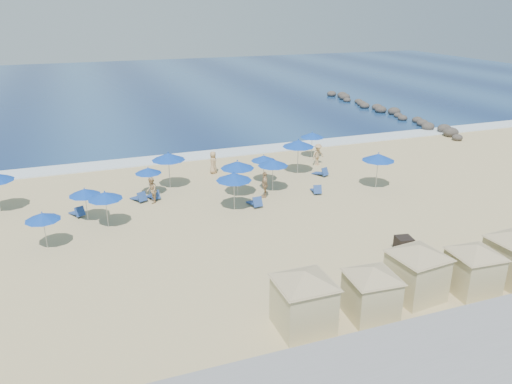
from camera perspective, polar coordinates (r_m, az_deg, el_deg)
ground at (r=29.79m, az=2.98°, el=-3.67°), size 160.00×160.00×0.00m
ocean at (r=81.52m, az=-12.73°, el=11.60°), size 160.00×80.00×0.06m
surf_line at (r=43.56m, az=-5.09°, el=4.32°), size 160.00×2.50×0.08m
seawall at (r=19.57m, az=19.50°, el=-17.19°), size 160.00×6.10×1.22m
rock_jetty at (r=61.93m, az=14.57°, el=8.98°), size 2.56×26.66×0.96m
trash_bin at (r=27.54m, az=16.52°, el=-5.77°), size 0.94×0.94×0.82m
cabana_0 at (r=20.13m, az=5.49°, el=-11.35°), size 4.57×4.57×2.87m
cabana_1 at (r=21.35m, az=13.10°, el=-10.35°), size 4.09×4.09×2.57m
cabana_2 at (r=23.14m, az=17.98°, el=-7.88°), size 4.47×4.47×2.82m
cabana_3 at (r=24.49m, az=23.71°, el=-7.35°), size 4.15×4.15×2.61m
umbrella_1 at (r=28.50m, az=-23.22°, el=-2.59°), size 1.85×1.85×2.11m
umbrella_2 at (r=34.38m, az=-12.23°, el=2.42°), size 1.79×1.79×2.04m
umbrella_3 at (r=29.92m, az=-16.88°, el=-0.39°), size 1.99×1.99×2.27m
umbrella_4 at (r=35.34m, az=-9.99°, el=4.01°), size 2.35×2.35×2.67m
umbrella_5 at (r=33.28m, az=-2.14°, el=3.13°), size 2.27×2.27×2.58m
umbrella_6 at (r=31.00m, az=-2.54°, el=1.76°), size 2.26×2.26×2.57m
umbrella_7 at (r=36.09m, az=0.89°, el=3.89°), size 1.86×1.86×2.12m
umbrella_8 at (r=34.28m, az=1.95°, el=3.38°), size 2.10×2.10×2.39m
umbrella_9 at (r=42.39m, az=6.45°, el=6.50°), size 1.98×1.98×2.26m
umbrella_10 at (r=38.04m, az=4.86°, el=5.56°), size 2.41×2.41×2.75m
umbrella_11 at (r=35.89m, az=13.81°, el=3.90°), size 2.29×2.29×2.61m
umbrella_12 at (r=31.21m, az=-19.00°, el=-0.01°), size 1.87×1.87×2.13m
beach_chair_0 at (r=32.67m, az=-19.71°, el=-2.19°), size 1.04×1.40×0.71m
beach_chair_1 at (r=33.93m, az=-13.18°, el=-0.62°), size 1.07×1.46×0.74m
beach_chair_2 at (r=34.08m, az=-11.65°, el=-0.42°), size 0.94×1.38×0.69m
beach_chair_3 at (r=32.22m, az=-0.08°, el=-1.19°), size 0.72×1.42×0.76m
beach_chair_4 at (r=34.70m, az=6.91°, el=0.25°), size 0.83×1.35×0.69m
beach_chair_5 at (r=38.30m, az=7.50°, el=2.22°), size 1.01×1.41×0.71m
beachgoer_0 at (r=33.27m, az=-11.85°, el=0.18°), size 0.78×0.93×1.73m
beachgoer_1 at (r=33.53m, az=0.99°, el=0.88°), size 0.76×1.15×1.82m
beachgoer_2 at (r=40.67m, az=7.09°, el=4.28°), size 1.29×0.99×1.76m
beachgoer_3 at (r=38.48m, az=-4.91°, el=3.39°), size 0.79×0.98×1.74m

